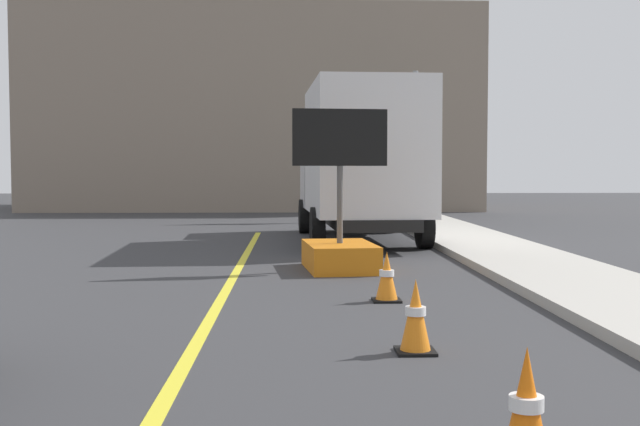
{
  "coord_description": "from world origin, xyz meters",
  "views": [
    {
      "loc": [
        0.94,
        3.13,
        1.68
      ],
      "look_at": [
        1.11,
        8.05,
        1.4
      ],
      "focal_mm": 43.64,
      "sensor_mm": 36.0,
      "label": 1
    }
  ],
  "objects_px": {
    "traffic_cone_mid_lane": "(526,413)",
    "traffic_cone_far_lane": "(416,317)",
    "box_truck": "(360,160)",
    "arrow_board_trailer": "(340,241)",
    "highway_guide_sign": "(392,118)",
    "traffic_cone_curbside": "(387,277)"
  },
  "relations": [
    {
      "from": "traffic_cone_mid_lane",
      "to": "traffic_cone_far_lane",
      "type": "relative_size",
      "value": 1.06
    },
    {
      "from": "box_truck",
      "to": "arrow_board_trailer",
      "type": "bearing_deg",
      "value": -98.69
    },
    {
      "from": "arrow_board_trailer",
      "to": "traffic_cone_far_lane",
      "type": "bearing_deg",
      "value": -86.78
    },
    {
      "from": "arrow_board_trailer",
      "to": "highway_guide_sign",
      "type": "xyz_separation_m",
      "value": [
        2.54,
        13.0,
        2.94
      ]
    },
    {
      "from": "traffic_cone_far_lane",
      "to": "traffic_cone_curbside",
      "type": "relative_size",
      "value": 1.07
    },
    {
      "from": "box_truck",
      "to": "traffic_cone_far_lane",
      "type": "relative_size",
      "value": 10.03
    },
    {
      "from": "traffic_cone_mid_lane",
      "to": "traffic_cone_curbside",
      "type": "height_order",
      "value": "traffic_cone_mid_lane"
    },
    {
      "from": "box_truck",
      "to": "traffic_cone_mid_lane",
      "type": "bearing_deg",
      "value": -91.25
    },
    {
      "from": "traffic_cone_curbside",
      "to": "traffic_cone_far_lane",
      "type": "bearing_deg",
      "value": -91.49
    },
    {
      "from": "arrow_board_trailer",
      "to": "traffic_cone_far_lane",
      "type": "xyz_separation_m",
      "value": [
        0.34,
        -6.0,
        -0.15
      ]
    },
    {
      "from": "arrow_board_trailer",
      "to": "traffic_cone_curbside",
      "type": "height_order",
      "value": "arrow_board_trailer"
    },
    {
      "from": "arrow_board_trailer",
      "to": "box_truck",
      "type": "distance_m",
      "value": 5.43
    },
    {
      "from": "highway_guide_sign",
      "to": "traffic_cone_far_lane",
      "type": "xyz_separation_m",
      "value": [
        -2.2,
        -19.0,
        -3.09
      ]
    },
    {
      "from": "highway_guide_sign",
      "to": "arrow_board_trailer",
      "type": "bearing_deg",
      "value": -101.05
    },
    {
      "from": "box_truck",
      "to": "highway_guide_sign",
      "type": "xyz_separation_m",
      "value": [
        1.75,
        7.83,
        1.51
      ]
    },
    {
      "from": "highway_guide_sign",
      "to": "traffic_cone_curbside",
      "type": "height_order",
      "value": "highway_guide_sign"
    },
    {
      "from": "arrow_board_trailer",
      "to": "traffic_cone_mid_lane",
      "type": "distance_m",
      "value": 8.91
    },
    {
      "from": "box_truck",
      "to": "traffic_cone_mid_lane",
      "type": "distance_m",
      "value": 14.16
    },
    {
      "from": "arrow_board_trailer",
      "to": "traffic_cone_curbside",
      "type": "bearing_deg",
      "value": -82.68
    },
    {
      "from": "box_truck",
      "to": "traffic_cone_far_lane",
      "type": "xyz_separation_m",
      "value": [
        -0.45,
        -11.17,
        -1.57
      ]
    },
    {
      "from": "traffic_cone_far_lane",
      "to": "traffic_cone_curbside",
      "type": "bearing_deg",
      "value": 88.51
    },
    {
      "from": "traffic_cone_curbside",
      "to": "box_truck",
      "type": "bearing_deg",
      "value": 87.39
    }
  ]
}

